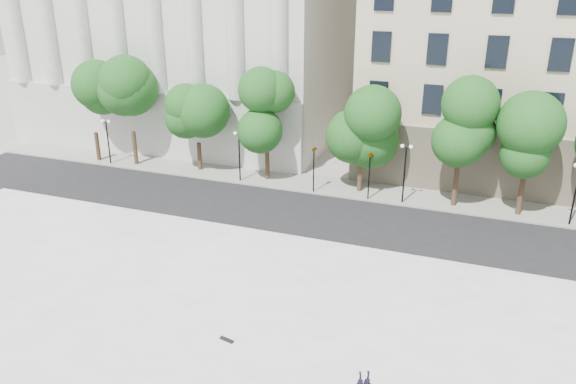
% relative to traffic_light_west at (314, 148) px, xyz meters
% --- Properties ---
extents(ground, '(160.00, 160.00, 0.00)m').
position_rel_traffic_light_west_xyz_m(ground, '(-0.13, -22.30, -3.61)').
color(ground, '#A9A6A0').
rests_on(ground, ground).
extents(plaza, '(44.00, 22.00, 0.45)m').
position_rel_traffic_light_west_xyz_m(plaza, '(-0.13, -19.30, -3.38)').
color(plaza, white).
rests_on(plaza, ground).
extents(street, '(60.00, 8.00, 0.02)m').
position_rel_traffic_light_west_xyz_m(street, '(-0.13, -4.30, -3.60)').
color(street, black).
rests_on(street, ground).
extents(far_sidewalk, '(60.00, 4.00, 0.12)m').
position_rel_traffic_light_west_xyz_m(far_sidewalk, '(-0.13, 1.70, -3.55)').
color(far_sidewalk, '#9A978E').
rests_on(far_sidewalk, ground).
extents(building_west, '(31.50, 27.65, 25.60)m').
position_rel_traffic_light_west_xyz_m(building_west, '(-17.13, 16.27, 9.28)').
color(building_west, silver).
rests_on(building_west, ground).
extents(traffic_light_west, '(0.59, 1.59, 4.13)m').
position_rel_traffic_light_west_xyz_m(traffic_light_west, '(0.00, 0.00, 0.00)').
color(traffic_light_west, black).
rests_on(traffic_light_west, ground).
extents(traffic_light_east, '(0.48, 1.82, 4.23)m').
position_rel_traffic_light_west_xyz_m(traffic_light_east, '(4.25, -0.00, 0.12)').
color(traffic_light_east, black).
rests_on(traffic_light_east, ground).
extents(skateboard, '(0.74, 0.34, 0.07)m').
position_rel_traffic_light_west_xyz_m(skateboard, '(2.14, -19.41, -3.12)').
color(skateboard, black).
rests_on(skateboard, plaza).
extents(street_trees, '(44.28, 5.02, 7.86)m').
position_rel_traffic_light_west_xyz_m(street_trees, '(-1.65, 1.15, 1.64)').
color(street_trees, '#382619').
rests_on(street_trees, ground).
extents(lamp_posts, '(37.54, 0.28, 4.50)m').
position_rel_traffic_light_west_xyz_m(lamp_posts, '(0.19, 0.30, -0.66)').
color(lamp_posts, black).
rests_on(lamp_posts, ground).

